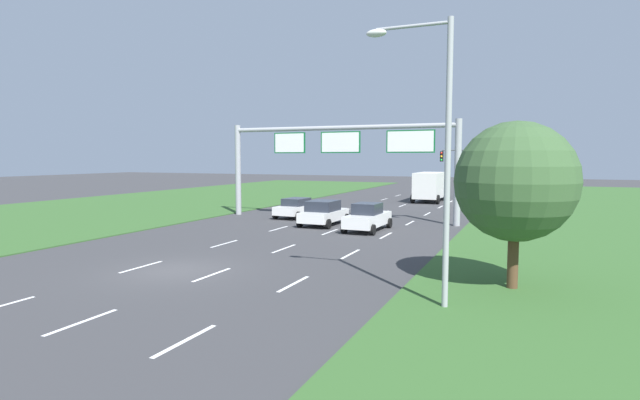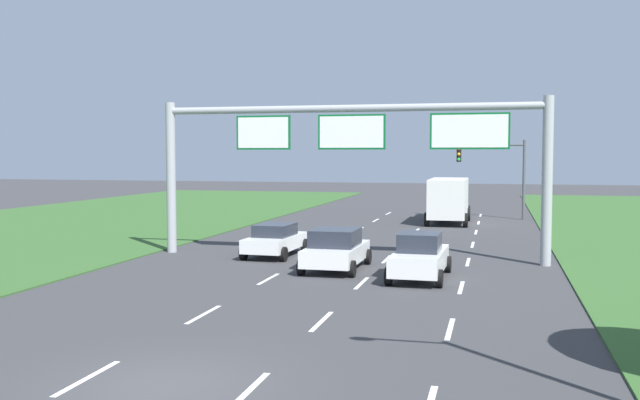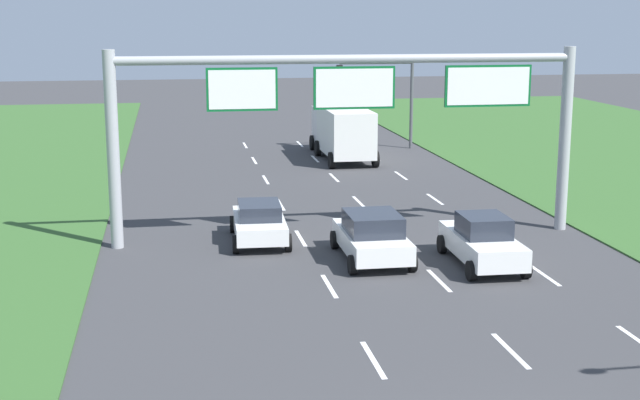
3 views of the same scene
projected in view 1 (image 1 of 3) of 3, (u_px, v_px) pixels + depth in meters
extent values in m
plane|color=#38383A|center=(175.00, 271.00, 19.85)|extent=(200.00, 200.00, 0.00)
cube|color=#335B28|center=(38.00, 217.00, 37.28)|extent=(24.00, 120.00, 0.06)
cube|color=white|center=(141.00, 267.00, 20.54)|extent=(0.14, 2.40, 0.01)
cube|color=white|center=(224.00, 244.00, 26.03)|extent=(0.14, 2.40, 0.01)
cube|color=white|center=(279.00, 229.00, 31.52)|extent=(0.14, 2.40, 0.01)
cube|color=white|center=(317.00, 218.00, 37.01)|extent=(0.14, 2.40, 0.01)
cube|color=white|center=(345.00, 210.00, 42.50)|extent=(0.14, 2.40, 0.01)
cube|color=white|center=(367.00, 204.00, 47.99)|extent=(0.14, 2.40, 0.01)
cube|color=white|center=(384.00, 199.00, 53.48)|extent=(0.14, 2.40, 0.01)
cube|color=white|center=(398.00, 195.00, 58.97)|extent=(0.14, 2.40, 0.01)
cube|color=white|center=(82.00, 322.00, 13.67)|extent=(0.14, 2.40, 0.01)
cube|color=white|center=(212.00, 275.00, 19.16)|extent=(0.14, 2.40, 0.01)
cube|color=white|center=(284.00, 249.00, 24.65)|extent=(0.14, 2.40, 0.01)
cube|color=white|center=(330.00, 232.00, 30.14)|extent=(0.14, 2.40, 0.01)
cube|color=white|center=(361.00, 220.00, 35.63)|extent=(0.14, 2.40, 0.01)
cube|color=white|center=(385.00, 212.00, 41.12)|extent=(0.14, 2.40, 0.01)
cube|color=white|center=(402.00, 206.00, 46.61)|extent=(0.14, 2.40, 0.01)
cube|color=white|center=(416.00, 200.00, 52.10)|extent=(0.14, 2.40, 0.01)
cube|color=white|center=(428.00, 196.00, 57.59)|extent=(0.14, 2.40, 0.01)
cube|color=white|center=(186.00, 340.00, 12.29)|extent=(0.14, 2.40, 0.01)
cube|color=white|center=(294.00, 284.00, 17.78)|extent=(0.14, 2.40, 0.01)
cube|color=white|center=(351.00, 254.00, 23.27)|extent=(0.14, 2.40, 0.01)
cube|color=white|center=(386.00, 235.00, 28.76)|extent=(0.14, 2.40, 0.01)
cube|color=white|center=(410.00, 223.00, 34.25)|extent=(0.14, 2.40, 0.01)
cube|color=white|center=(427.00, 214.00, 39.74)|extent=(0.14, 2.40, 0.01)
cube|color=white|center=(440.00, 207.00, 45.23)|extent=(0.14, 2.40, 0.01)
cube|color=white|center=(451.00, 202.00, 50.72)|extent=(0.14, 2.40, 0.01)
cube|color=white|center=(459.00, 197.00, 56.21)|extent=(0.14, 2.40, 0.01)
cube|color=white|center=(368.00, 220.00, 30.67)|extent=(1.84, 4.45, 0.72)
cube|color=#232833|center=(367.00, 209.00, 30.53)|extent=(1.51, 1.81, 0.67)
cylinder|color=black|center=(363.00, 222.00, 32.56)|extent=(0.23, 0.64, 0.64)
cylinder|color=black|center=(389.00, 223.00, 31.82)|extent=(0.23, 0.64, 0.64)
cylinder|color=black|center=(344.00, 228.00, 29.57)|extent=(0.23, 0.64, 0.64)
cylinder|color=black|center=(373.00, 230.00, 28.83)|extent=(0.23, 0.64, 0.64)
cube|color=white|center=(324.00, 215.00, 33.20)|extent=(1.96, 4.37, 0.65)
cube|color=#232833|center=(323.00, 206.00, 33.00)|extent=(1.75, 2.18, 0.67)
cylinder|color=black|center=(320.00, 217.00, 35.11)|extent=(0.22, 0.64, 0.64)
cylinder|color=black|center=(346.00, 218.00, 34.32)|extent=(0.22, 0.64, 0.64)
cylinder|color=black|center=(300.00, 222.00, 32.13)|extent=(0.22, 0.64, 0.64)
cylinder|color=black|center=(328.00, 224.00, 31.34)|extent=(0.22, 0.64, 0.64)
cube|color=white|center=(297.00, 209.00, 37.38)|extent=(1.97, 4.23, 0.60)
cube|color=#232833|center=(296.00, 202.00, 37.30)|extent=(1.58, 2.10, 0.54)
cylinder|color=black|center=(296.00, 211.00, 39.18)|extent=(0.25, 0.65, 0.64)
cylinder|color=black|center=(317.00, 212.00, 38.38)|extent=(0.25, 0.65, 0.64)
cylinder|color=black|center=(276.00, 215.00, 36.43)|extent=(0.25, 0.65, 0.64)
cylinder|color=black|center=(298.00, 216.00, 35.63)|extent=(0.25, 0.65, 0.64)
cube|color=silver|center=(437.00, 185.00, 54.02)|extent=(2.21, 2.11, 2.20)
cube|color=silver|center=(430.00, 185.00, 50.33)|extent=(2.38, 5.64, 2.52)
cylinder|color=black|center=(427.00, 194.00, 55.02)|extent=(0.28, 0.90, 0.90)
cylinder|color=black|center=(448.00, 195.00, 54.13)|extent=(0.28, 0.90, 0.90)
cylinder|color=black|center=(422.00, 196.00, 52.94)|extent=(0.28, 0.90, 0.90)
cylinder|color=black|center=(445.00, 196.00, 51.99)|extent=(0.28, 0.90, 0.90)
cylinder|color=black|center=(413.00, 199.00, 48.88)|extent=(0.28, 0.90, 0.90)
cylinder|color=black|center=(438.00, 200.00, 47.93)|extent=(0.28, 0.90, 0.90)
cylinder|color=#9EA0A5|center=(238.00, 170.00, 39.13)|extent=(0.44, 0.44, 7.00)
cylinder|color=#9EA0A5|center=(458.00, 173.00, 32.51)|extent=(0.44, 0.44, 7.00)
cylinder|color=#9EA0A5|center=(338.00, 128.00, 35.55)|extent=(16.80, 0.32, 0.32)
cube|color=#0C5B28|center=(290.00, 143.00, 37.16)|extent=(2.52, 0.12, 1.53)
cube|color=white|center=(289.00, 143.00, 37.10)|extent=(2.36, 0.01, 1.37)
cube|color=#0C5B28|center=(340.00, 142.00, 35.56)|extent=(2.98, 0.12, 1.53)
cube|color=white|center=(340.00, 142.00, 35.50)|extent=(2.82, 0.01, 1.37)
cube|color=#0C5B28|center=(410.00, 141.00, 33.57)|extent=(3.30, 0.12, 1.53)
cube|color=white|center=(410.00, 141.00, 33.51)|extent=(3.14, 0.01, 1.37)
cylinder|color=#47494F|center=(485.00, 174.00, 52.09)|extent=(0.20, 0.20, 5.60)
cylinder|color=#47494F|center=(463.00, 150.00, 52.77)|extent=(4.50, 0.14, 0.14)
cube|color=black|center=(442.00, 156.00, 53.71)|extent=(0.32, 0.36, 1.10)
sphere|color=red|center=(441.00, 153.00, 53.49)|extent=(0.22, 0.22, 0.22)
sphere|color=orange|center=(441.00, 156.00, 53.52)|extent=(0.22, 0.22, 0.22)
sphere|color=green|center=(441.00, 160.00, 53.56)|extent=(0.22, 0.22, 0.22)
cylinder|color=#9EA0A5|center=(448.00, 166.00, 14.54)|extent=(0.18, 0.18, 8.50)
cylinder|color=#9EA0A5|center=(412.00, 26.00, 14.63)|extent=(2.20, 0.10, 0.10)
ellipsoid|color=silver|center=(376.00, 33.00, 15.07)|extent=(0.64, 0.32, 0.24)
cylinder|color=#513823|center=(513.00, 258.00, 16.94)|extent=(0.36, 0.36, 2.18)
sphere|color=#385731|center=(516.00, 181.00, 16.72)|extent=(4.05, 4.05, 4.05)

